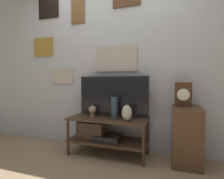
# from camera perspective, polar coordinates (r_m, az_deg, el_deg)

# --- Properties ---
(ground_plane) EXTENTS (12.00, 12.00, 0.00)m
(ground_plane) POSITION_cam_1_polar(r_m,az_deg,el_deg) (2.40, -3.67, -22.75)
(ground_plane) COLOR #997F60
(wall_back) EXTENTS (6.40, 0.08, 2.70)m
(wall_back) POSITION_cam_1_polar(r_m,az_deg,el_deg) (2.70, 0.51, 9.77)
(wall_back) COLOR #B2BCC6
(wall_back) RESTS_ON ground_plane
(media_console) EXTENTS (1.10, 0.46, 0.52)m
(media_console) POSITION_cam_1_polar(r_m,az_deg,el_deg) (2.54, -3.19, -13.32)
(media_console) COLOR #422D1E
(media_console) RESTS_ON ground_plane
(television) EXTENTS (1.02, 0.05, 0.58)m
(television) POSITION_cam_1_polar(r_m,az_deg,el_deg) (2.50, 0.39, -2.08)
(television) COLOR black
(television) RESTS_ON media_console
(vase_tall_ceramic) EXTENTS (0.09, 0.09, 0.29)m
(vase_tall_ceramic) POSITION_cam_1_polar(r_m,az_deg,el_deg) (2.38, 0.76, -6.02)
(vase_tall_ceramic) COLOR #2D4251
(vase_tall_ceramic) RESTS_ON media_console
(vase_urn_stoneware) EXTENTS (0.13, 0.11, 0.21)m
(vase_urn_stoneware) POSITION_cam_1_polar(r_m,az_deg,el_deg) (2.27, 4.86, -7.59)
(vase_urn_stoneware) COLOR beige
(vase_urn_stoneware) RESTS_ON media_console
(decorative_bust) EXTENTS (0.11, 0.11, 0.16)m
(decorative_bust) POSITION_cam_1_polar(r_m,az_deg,el_deg) (2.54, -6.40, -6.71)
(decorative_bust) COLOR tan
(decorative_bust) RESTS_ON media_console
(side_table) EXTENTS (0.34, 0.41, 0.72)m
(side_table) POSITION_cam_1_polar(r_m,az_deg,el_deg) (2.40, 23.07, -13.76)
(side_table) COLOR #513823
(side_table) RESTS_ON ground_plane
(mantel_clock) EXTENTS (0.19, 0.11, 0.30)m
(mantel_clock) POSITION_cam_1_polar(r_m,az_deg,el_deg) (2.35, 22.20, -1.47)
(mantel_clock) COLOR #422819
(mantel_clock) RESTS_ON side_table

